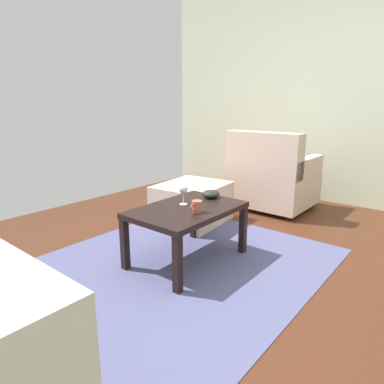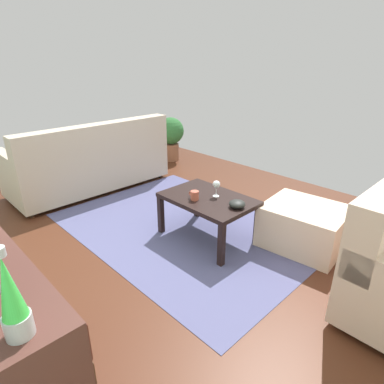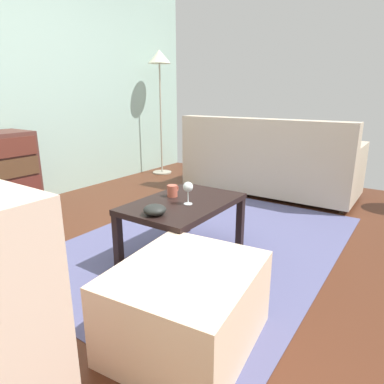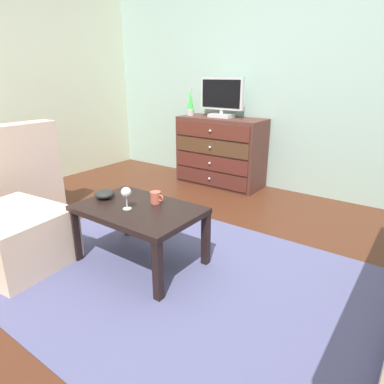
# 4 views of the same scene
# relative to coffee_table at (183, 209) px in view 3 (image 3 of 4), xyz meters

# --- Properties ---
(ground_plane) EXTENTS (5.54, 4.59, 0.05)m
(ground_plane) POSITION_rel_coffee_table_xyz_m (0.09, 0.20, -0.40)
(ground_plane) COLOR #4D2717
(wall_accent_rear) EXTENTS (5.54, 0.12, 2.68)m
(wall_accent_rear) POSITION_rel_coffee_table_xyz_m (0.09, 2.25, 0.96)
(wall_accent_rear) COLOR #9CBCAE
(wall_accent_rear) RESTS_ON ground_plane
(area_rug) EXTENTS (2.60, 1.90, 0.01)m
(area_rug) POSITION_rel_coffee_table_xyz_m (0.29, -0.00, -0.37)
(area_rug) COLOR #52537E
(area_rug) RESTS_ON ground_plane
(coffee_table) EXTENTS (0.86, 0.57, 0.43)m
(coffee_table) POSITION_rel_coffee_table_xyz_m (0.00, 0.00, 0.00)
(coffee_table) COLOR black
(coffee_table) RESTS_ON ground_plane
(wine_glass) EXTENTS (0.07, 0.07, 0.16)m
(wine_glass) POSITION_rel_coffee_table_xyz_m (-0.04, -0.07, 0.17)
(wine_glass) COLOR silver
(wine_glass) RESTS_ON coffee_table
(mug) EXTENTS (0.11, 0.08, 0.08)m
(mug) POSITION_rel_coffee_table_xyz_m (0.05, 0.13, 0.10)
(mug) COLOR #BA5844
(mug) RESTS_ON coffee_table
(bowl_decorative) EXTENTS (0.14, 0.14, 0.06)m
(bowl_decorative) POSITION_rel_coffee_table_xyz_m (-0.33, -0.02, 0.09)
(bowl_decorative) COLOR #232523
(bowl_decorative) RESTS_ON coffee_table
(couch_large) EXTENTS (0.85, 2.00, 0.90)m
(couch_large) POSITION_rel_coffee_table_xyz_m (1.95, 0.16, -0.03)
(couch_large) COLOR #332319
(couch_large) RESTS_ON ground_plane
(ottoman) EXTENTS (0.76, 0.67, 0.40)m
(ottoman) POSITION_rel_coffee_table_xyz_m (-0.72, -0.53, -0.18)
(ottoman) COLOR beige
(ottoman) RESTS_ON ground_plane
(standing_lamp) EXTENTS (0.32, 0.32, 1.75)m
(standing_lamp) POSITION_rel_coffee_table_xyz_m (2.07, 1.89, 1.13)
(standing_lamp) COLOR #A59E8C
(standing_lamp) RESTS_ON ground_plane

